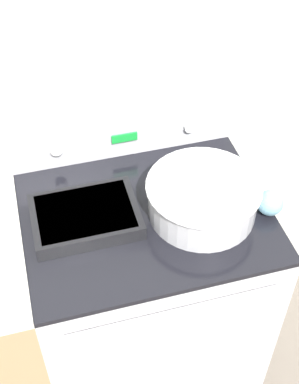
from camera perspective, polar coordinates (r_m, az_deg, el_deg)
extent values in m
cube|color=silver|center=(1.79, -3.63, 12.98)|extent=(8.00, 0.05, 2.50)
cube|color=#BCBCC1|center=(2.09, -0.42, -11.00)|extent=(0.78, 0.65, 0.93)
cube|color=black|center=(1.72, -0.50, -2.12)|extent=(0.78, 0.65, 0.02)
cylinder|color=silver|center=(1.57, 2.84, -12.75)|extent=(0.64, 0.02, 0.02)
cube|color=#BCBCC1|center=(1.87, -2.91, 6.21)|extent=(0.78, 0.05, 0.16)
cylinder|color=white|center=(1.82, -9.92, 4.44)|extent=(0.04, 0.02, 0.04)
cylinder|color=white|center=(1.89, 4.31, 6.95)|extent=(0.04, 0.02, 0.04)
cube|color=green|center=(1.84, -2.69, 5.80)|extent=(0.09, 0.01, 0.03)
cylinder|color=silver|center=(1.67, 5.69, -0.68)|extent=(0.34, 0.34, 0.12)
torus|color=silver|center=(1.63, 5.83, 0.68)|extent=(0.36, 0.36, 0.01)
cylinder|color=beige|center=(1.64, 5.79, 0.35)|extent=(0.31, 0.31, 0.02)
cube|color=black|center=(1.67, -6.85, -2.61)|extent=(0.33, 0.24, 0.05)
cube|color=#B2894C|center=(1.66, -6.88, -2.35)|extent=(0.29, 0.21, 0.03)
cylinder|color=#7AB2C6|center=(1.82, 10.88, 0.99)|extent=(0.01, 0.26, 0.01)
sphere|color=#7AB2C6|center=(1.72, 12.74, -1.14)|extent=(0.08, 0.08, 0.08)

